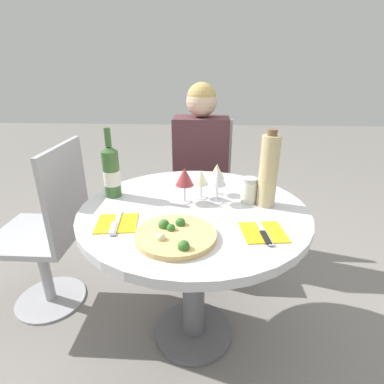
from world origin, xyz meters
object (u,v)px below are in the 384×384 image
(tall_carafe, at_px, (268,171))
(dining_table, at_px, (194,234))
(seated_diner, at_px, (200,187))
(wine_bottle, at_px, (111,172))
(chair_empty_side, at_px, (50,234))
(chair_behind_diner, at_px, (201,190))
(pizza_large, at_px, (175,235))

(tall_carafe, bearing_deg, dining_table, -172.29)
(seated_diner, height_order, tall_carafe, seated_diner)
(wine_bottle, height_order, tall_carafe, tall_carafe)
(chair_empty_side, relative_size, wine_bottle, 2.97)
(dining_table, bearing_deg, tall_carafe, 7.71)
(chair_behind_diner, relative_size, pizza_large, 3.26)
(dining_table, height_order, tall_carafe, tall_carafe)
(chair_behind_diner, bearing_deg, wine_bottle, 62.71)
(seated_diner, relative_size, wine_bottle, 3.79)
(seated_diner, distance_m, pizza_large, 0.97)
(chair_behind_diner, height_order, wine_bottle, wine_bottle)
(tall_carafe, bearing_deg, wine_bottle, 174.90)
(chair_behind_diner, distance_m, chair_empty_side, 1.02)
(wine_bottle, xyz_separation_m, tall_carafe, (0.68, -0.06, 0.04))
(dining_table, distance_m, tall_carafe, 0.42)
(seated_diner, xyz_separation_m, pizza_large, (-0.06, -0.94, 0.20))
(chair_empty_side, xyz_separation_m, pizza_large, (0.72, -0.44, 0.28))
(pizza_large, xyz_separation_m, wine_bottle, (-0.32, 0.35, 0.10))
(chair_empty_side, bearing_deg, pizza_large, -121.53)
(seated_diner, relative_size, tall_carafe, 3.66)
(dining_table, relative_size, chair_empty_side, 1.04)
(seated_diner, bearing_deg, chair_behind_diner, -90.00)
(pizza_large, distance_m, wine_bottle, 0.49)
(seated_diner, distance_m, chair_empty_side, 0.94)
(pizza_large, distance_m, tall_carafe, 0.48)
(chair_behind_diner, height_order, seated_diner, seated_diner)
(wine_bottle, distance_m, tall_carafe, 0.68)
(seated_diner, distance_m, tall_carafe, 0.79)
(chair_behind_diner, relative_size, chair_empty_side, 1.00)
(seated_diner, xyz_separation_m, wine_bottle, (-0.38, -0.59, 0.30))
(pizza_large, bearing_deg, chair_behind_diner, 86.77)
(chair_behind_diner, xyz_separation_m, wine_bottle, (-0.38, -0.74, 0.39))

